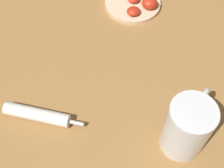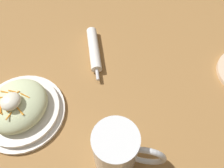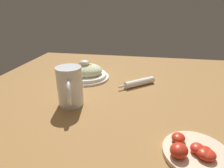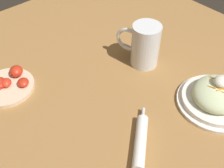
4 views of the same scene
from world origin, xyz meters
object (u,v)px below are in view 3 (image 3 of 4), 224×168
object	(u,v)px
napkin_roll	(139,82)
tomato_plate	(195,152)
beer_mug	(70,89)
salad_plate	(87,73)

from	to	relation	value
napkin_roll	tomato_plate	bearing A→B (deg)	-69.65
tomato_plate	beer_mug	bearing A→B (deg)	153.69
salad_plate	napkin_roll	world-z (taller)	salad_plate
salad_plate	beer_mug	distance (m)	0.28
salad_plate	napkin_roll	size ratio (longest dim) A/B	1.39
napkin_roll	tomato_plate	distance (m)	0.46
napkin_roll	salad_plate	bearing A→B (deg)	169.79
salad_plate	napkin_roll	xyz separation A→B (m)	(0.27, -0.05, -0.02)
beer_mug	tomato_plate	size ratio (longest dim) A/B	0.89
beer_mug	napkin_roll	world-z (taller)	beer_mug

